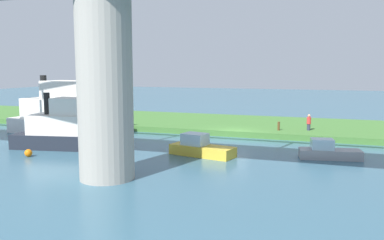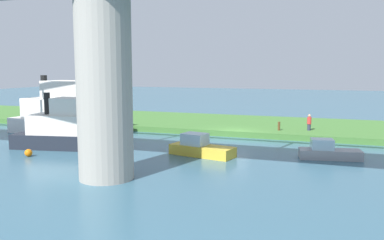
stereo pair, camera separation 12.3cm
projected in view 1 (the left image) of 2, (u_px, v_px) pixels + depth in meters
The scene contains 10 objects.
ground_plane at pixel (233, 137), 34.32m from camera, with size 160.00×160.00×0.00m, color #386075.
grassy_bank at pixel (248, 125), 39.89m from camera, with size 80.00×12.00×0.50m, color #427533.
bridge_pylon at pixel (105, 85), 20.90m from camera, with size 2.89×2.89×9.96m, color #9E998E.
person_on_bank at pixel (309, 122), 34.78m from camera, with size 0.50×0.50×1.39m.
mooring_post at pixel (279, 126), 34.80m from camera, with size 0.20×0.20×0.74m, color brown.
skiff_small at pixel (72, 128), 29.55m from camera, with size 8.30×4.12×4.06m.
riverboat_paddlewheel at pixel (328, 152), 26.21m from camera, with size 4.06×2.06×1.29m.
houseboat_blue at pixel (201, 148), 27.15m from camera, with size 4.63×2.47×1.46m.
motorboat_white at pixel (64, 113), 35.44m from camera, with size 10.54×4.79×5.19m.
marker_buoy at pixel (28, 153), 26.79m from camera, with size 0.50×0.50×0.50m, color orange.
Camera 1 is at (-7.98, 33.08, 5.86)m, focal length 37.86 mm.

